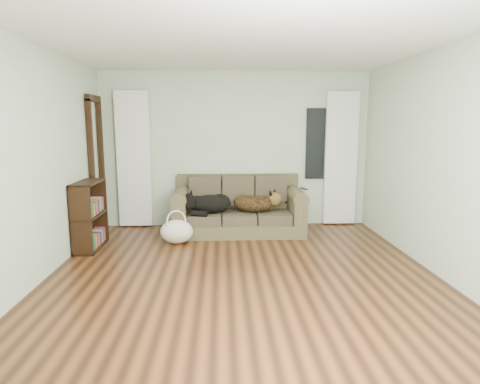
{
  "coord_description": "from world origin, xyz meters",
  "views": [
    {
      "loc": [
        -0.24,
        -4.33,
        1.73
      ],
      "look_at": [
        0.04,
        1.6,
        0.72
      ],
      "focal_mm": 30.0,
      "sensor_mm": 36.0,
      "label": 1
    }
  ],
  "objects_px": {
    "sofa": "(239,205)",
    "tote_bag": "(177,233)",
    "bookshelf": "(89,213)",
    "dog_shepherd": "(255,203)",
    "dog_black_lab": "(208,205)"
  },
  "relations": [
    {
      "from": "dog_black_lab",
      "to": "tote_bag",
      "type": "height_order",
      "value": "dog_black_lab"
    },
    {
      "from": "bookshelf",
      "to": "tote_bag",
      "type": "bearing_deg",
      "value": 9.07
    },
    {
      "from": "dog_shepherd",
      "to": "tote_bag",
      "type": "bearing_deg",
      "value": 41.97
    },
    {
      "from": "sofa",
      "to": "dog_black_lab",
      "type": "height_order",
      "value": "sofa"
    },
    {
      "from": "sofa",
      "to": "dog_shepherd",
      "type": "relative_size",
      "value": 3.16
    },
    {
      "from": "dog_shepherd",
      "to": "tote_bag",
      "type": "height_order",
      "value": "dog_shepherd"
    },
    {
      "from": "tote_bag",
      "to": "bookshelf",
      "type": "height_order",
      "value": "bookshelf"
    },
    {
      "from": "dog_shepherd",
      "to": "tote_bag",
      "type": "xyz_separation_m",
      "value": [
        -1.2,
        -0.53,
        -0.33
      ]
    },
    {
      "from": "tote_bag",
      "to": "dog_shepherd",
      "type": "bearing_deg",
      "value": 23.71
    },
    {
      "from": "sofa",
      "to": "tote_bag",
      "type": "xyz_separation_m",
      "value": [
        -0.94,
        -0.57,
        -0.29
      ]
    },
    {
      "from": "dog_shepherd",
      "to": "bookshelf",
      "type": "relative_size",
      "value": 0.68
    },
    {
      "from": "sofa",
      "to": "dog_shepherd",
      "type": "bearing_deg",
      "value": -9.22
    },
    {
      "from": "sofa",
      "to": "bookshelf",
      "type": "xyz_separation_m",
      "value": [
        -2.12,
        -0.75,
        0.05
      ]
    },
    {
      "from": "sofa",
      "to": "dog_shepherd",
      "type": "xyz_separation_m",
      "value": [
        0.26,
        -0.04,
        0.04
      ]
    },
    {
      "from": "sofa",
      "to": "bookshelf",
      "type": "relative_size",
      "value": 2.16
    }
  ]
}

